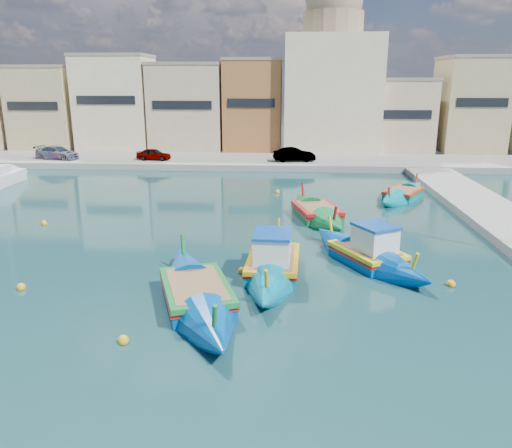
% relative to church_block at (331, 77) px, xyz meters
% --- Properties ---
extents(ground, '(160.00, 160.00, 0.00)m').
position_rel_church_block_xyz_m(ground, '(-10.00, -40.00, -8.41)').
color(ground, '#112F34').
rests_on(ground, ground).
extents(north_quay, '(80.00, 8.00, 0.60)m').
position_rel_church_block_xyz_m(north_quay, '(-10.00, -8.00, -8.11)').
color(north_quay, gray).
rests_on(north_quay, ground).
extents(north_townhouses, '(83.20, 7.87, 10.19)m').
position_rel_church_block_xyz_m(north_townhouses, '(-3.32, -0.64, -3.41)').
color(north_townhouses, tan).
rests_on(north_townhouses, ground).
extents(church_block, '(10.00, 10.00, 19.10)m').
position_rel_church_block_xyz_m(church_block, '(0.00, 0.00, 0.00)').
color(church_block, beige).
rests_on(church_block, ground).
extents(parked_cars, '(27.57, 2.58, 1.31)m').
position_rel_church_block_xyz_m(parked_cars, '(-17.25, -9.50, -7.19)').
color(parked_cars, '#4C1919').
rests_on(parked_cars, north_quay).
extents(luzzu_turquoise_cabin, '(2.49, 9.67, 3.08)m').
position_rel_church_block_xyz_m(luzzu_turquoise_cabin, '(-5.08, -36.76, -8.04)').
color(luzzu_turquoise_cabin, '#007B9B').
rests_on(luzzu_turquoise_cabin, ground).
extents(luzzu_blue_cabin, '(5.92, 8.32, 2.98)m').
position_rel_church_block_xyz_m(luzzu_blue_cabin, '(-0.81, -35.30, -8.04)').
color(luzzu_blue_cabin, '#004EAB').
rests_on(luzzu_blue_cabin, ground).
extents(luzzu_cyan_mid, '(5.78, 7.96, 2.40)m').
position_rel_church_block_xyz_m(luzzu_cyan_mid, '(3.64, -22.04, -8.16)').
color(luzzu_cyan_mid, '#00879B').
rests_on(luzzu_cyan_mid, ground).
extents(luzzu_green, '(4.36, 8.92, 2.72)m').
position_rel_church_block_xyz_m(luzzu_green, '(-2.72, -27.80, -8.12)').
color(luzzu_green, '#0B7436').
rests_on(luzzu_green, ground).
extents(luzzu_blue_south, '(5.43, 10.09, 2.86)m').
position_rel_church_block_xyz_m(luzzu_blue_south, '(-7.83, -40.06, -8.11)').
color(luzzu_blue_south, '#004C9F').
rests_on(luzzu_blue_south, ground).
extents(yacht_north, '(2.40, 7.80, 10.34)m').
position_rel_church_block_xyz_m(yacht_north, '(-27.67, -17.76, -8.00)').
color(yacht_north, white).
rests_on(yacht_north, ground).
extents(mooring_buoys, '(21.18, 22.64, 0.36)m').
position_rel_church_block_xyz_m(mooring_buoys, '(-8.81, -34.64, -8.33)').
color(mooring_buoys, yellow).
rests_on(mooring_buoys, ground).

